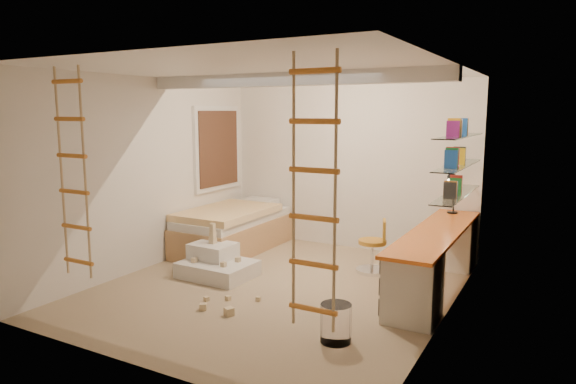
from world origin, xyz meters
The scene contains 15 objects.
floor centered at (0.00, 0.00, 0.00)m, with size 4.50×4.50×0.00m, color tan.
ceiling_beam centered at (0.00, 0.30, 2.52)m, with size 4.00×0.18×0.16m, color white.
window_frame centered at (-1.97, 1.50, 1.55)m, with size 0.06×1.15×1.35m, color white.
window_blind centered at (-1.93, 1.50, 1.55)m, with size 0.02×1.00×1.20m, color #4C2D1E.
rope_ladder_left centered at (-1.35, -1.75, 1.52)m, with size 0.41×0.04×2.13m, color #BE7A20, non-canonical shape.
rope_ladder_right centered at (1.35, -1.75, 1.52)m, with size 0.41×0.04×2.13m, color orange, non-canonical shape.
waste_bin centered at (1.23, -1.01, 0.18)m, with size 0.29×0.29×0.37m, color white.
desk centered at (1.72, 0.86, 0.40)m, with size 0.56×2.80×0.75m.
shelves centered at (1.87, 1.13, 1.50)m, with size 0.25×1.80×0.71m.
bed centered at (-1.48, 1.23, 0.33)m, with size 1.02×2.00×0.69m.
task_lamp centered at (1.67, 1.82, 1.14)m, with size 0.14×0.36×0.57m.
swivel_chair centered at (0.83, 1.18, 0.27)m, with size 0.54×0.54×0.72m.
play_platform centered at (-0.94, 0.05, 0.16)m, with size 0.93×0.73×0.40m.
toy_blocks centered at (-0.62, -0.33, 0.24)m, with size 1.24×1.19×0.67m.
books centered at (1.87, 1.13, 1.64)m, with size 0.14×0.58×0.92m.
Camera 1 is at (3.02, -5.21, 2.13)m, focal length 32.00 mm.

